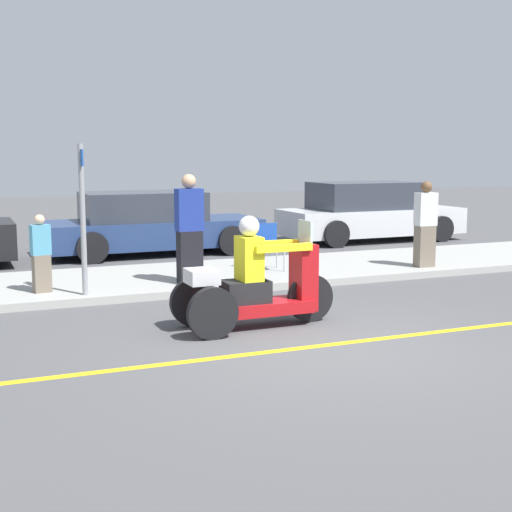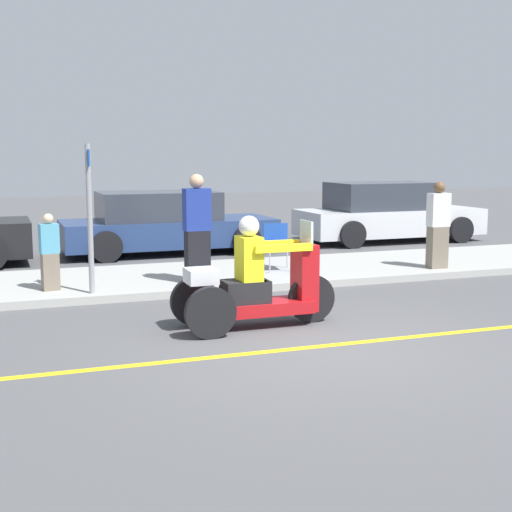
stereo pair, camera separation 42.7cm
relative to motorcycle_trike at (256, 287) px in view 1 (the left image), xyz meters
name	(u,v)px [view 1 (the left image)]	position (x,y,z in m)	size (l,w,h in m)	color
ground_plane	(327,345)	(0.41, -1.12, -0.51)	(60.00, 60.00, 0.00)	#4C4C4F
lane_stripe	(295,349)	(0.00, -1.12, -0.51)	(24.00, 0.12, 0.01)	gold
sidewalk_strip	(200,277)	(0.41, 3.48, -0.45)	(28.00, 2.80, 0.12)	#9E9E99
motorcycle_trike	(256,287)	(0.00, 0.00, 0.00)	(2.10, 0.81, 1.42)	black
spectator_end_of_line	(189,231)	(-0.03, 2.64, 0.45)	(0.42, 0.26, 1.74)	black
spectator_by_tree	(425,226)	(4.43, 2.55, 0.36)	(0.38, 0.23, 1.56)	#726656
spectator_with_child	(41,255)	(-2.30, 2.78, 0.17)	(0.30, 0.22, 1.17)	#726656
folding_chair_set_back	(267,241)	(1.66, 3.41, 0.12)	(0.51, 0.51, 0.82)	#A5A8AD
parked_car_lot_far	(150,224)	(0.44, 6.96, 0.14)	(4.59, 1.99, 1.35)	navy
parked_car_lot_right	(369,213)	(6.09, 7.14, 0.19)	(4.58, 1.93, 1.47)	silver
street_sign	(83,214)	(-1.74, 2.33, 0.81)	(0.08, 0.36, 2.20)	gray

